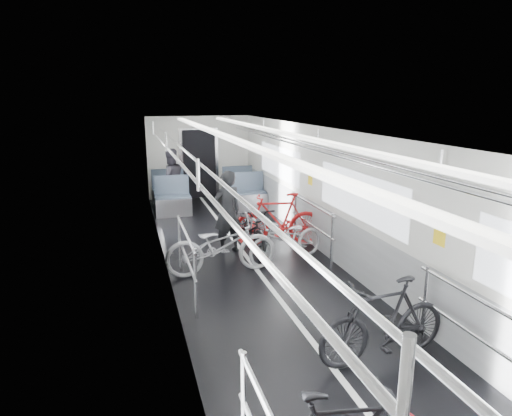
{
  "coord_description": "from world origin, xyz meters",
  "views": [
    {
      "loc": [
        -2.06,
        -6.4,
        2.95
      ],
      "look_at": [
        0.0,
        0.83,
        1.1
      ],
      "focal_mm": 32.0,
      "sensor_mm": 36.0,
      "label": 1
    }
  ],
  "objects_px": {
    "person_seated": "(171,180)",
    "bike_right_near": "(384,321)",
    "bike_left_far": "(221,245)",
    "bike_aisle": "(251,228)",
    "bike_right_mid": "(287,239)",
    "bike_right_far": "(279,220)",
    "person_standing": "(227,212)"
  },
  "relations": [
    {
      "from": "person_seated",
      "to": "bike_right_near",
      "type": "bearing_deg",
      "value": 88.89
    },
    {
      "from": "bike_left_far",
      "to": "bike_aisle",
      "type": "xyz_separation_m",
      "value": [
        0.78,
        0.95,
        -0.03
      ]
    },
    {
      "from": "bike_right_mid",
      "to": "bike_left_far",
      "type": "bearing_deg",
      "value": -97.77
    },
    {
      "from": "bike_right_far",
      "to": "person_seated",
      "type": "xyz_separation_m",
      "value": [
        -1.79,
        3.53,
        0.28
      ]
    },
    {
      "from": "bike_right_mid",
      "to": "bike_right_far",
      "type": "xyz_separation_m",
      "value": [
        0.15,
        0.92,
        0.12
      ]
    },
    {
      "from": "bike_right_near",
      "to": "person_standing",
      "type": "relative_size",
      "value": 1.03
    },
    {
      "from": "bike_aisle",
      "to": "person_seated",
      "type": "distance_m",
      "value": 3.92
    },
    {
      "from": "bike_aisle",
      "to": "bike_right_far",
      "type": "bearing_deg",
      "value": 15.41
    },
    {
      "from": "bike_right_mid",
      "to": "person_standing",
      "type": "height_order",
      "value": "person_standing"
    },
    {
      "from": "bike_right_far",
      "to": "bike_aisle",
      "type": "xyz_separation_m",
      "value": [
        -0.63,
        -0.2,
        -0.08
      ]
    },
    {
      "from": "bike_left_far",
      "to": "bike_right_far",
      "type": "distance_m",
      "value": 1.83
    },
    {
      "from": "bike_aisle",
      "to": "person_seated",
      "type": "height_order",
      "value": "person_seated"
    },
    {
      "from": "bike_left_far",
      "to": "person_seated",
      "type": "relative_size",
      "value": 1.15
    },
    {
      "from": "bike_right_mid",
      "to": "bike_right_far",
      "type": "distance_m",
      "value": 0.94
    },
    {
      "from": "bike_right_near",
      "to": "bike_aisle",
      "type": "bearing_deg",
      "value": -178.27
    },
    {
      "from": "bike_left_far",
      "to": "bike_right_far",
      "type": "bearing_deg",
      "value": -52.71
    },
    {
      "from": "bike_right_mid",
      "to": "person_seated",
      "type": "xyz_separation_m",
      "value": [
        -1.64,
        4.46,
        0.4
      ]
    },
    {
      "from": "bike_left_far",
      "to": "bike_aisle",
      "type": "bearing_deg",
      "value": -41.26
    },
    {
      "from": "bike_aisle",
      "to": "person_standing",
      "type": "height_order",
      "value": "person_standing"
    },
    {
      "from": "person_standing",
      "to": "person_seated",
      "type": "distance_m",
      "value": 3.7
    },
    {
      "from": "bike_right_mid",
      "to": "person_standing",
      "type": "relative_size",
      "value": 1.01
    },
    {
      "from": "bike_aisle",
      "to": "person_standing",
      "type": "distance_m",
      "value": 0.56
    },
    {
      "from": "bike_right_mid",
      "to": "person_standing",
      "type": "bearing_deg",
      "value": -149.72
    },
    {
      "from": "bike_right_mid",
      "to": "person_seated",
      "type": "relative_size",
      "value": 0.98
    },
    {
      "from": "bike_left_far",
      "to": "bike_right_near",
      "type": "bearing_deg",
      "value": -160.39
    },
    {
      "from": "person_seated",
      "to": "bike_aisle",
      "type": "bearing_deg",
      "value": 94.52
    },
    {
      "from": "bike_right_mid",
      "to": "bike_aisle",
      "type": "bearing_deg",
      "value": -164.25
    },
    {
      "from": "person_seated",
      "to": "bike_left_far",
      "type": "bearing_deg",
      "value": 81.87
    },
    {
      "from": "bike_right_near",
      "to": "person_seated",
      "type": "xyz_separation_m",
      "value": [
        -1.59,
        7.8,
        0.33
      ]
    },
    {
      "from": "bike_left_far",
      "to": "bike_right_mid",
      "type": "bearing_deg",
      "value": -81.64
    },
    {
      "from": "bike_left_far",
      "to": "person_seated",
      "type": "xyz_separation_m",
      "value": [
        -0.37,
        4.69,
        0.33
      ]
    },
    {
      "from": "bike_right_near",
      "to": "person_seated",
      "type": "distance_m",
      "value": 7.97
    }
  ]
}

